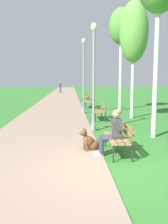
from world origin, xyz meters
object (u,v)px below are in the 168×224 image
at_px(dog_brown, 91,142).
at_px(birch_tree_fourth, 121,28).
at_px(birch_tree_third, 134,33).
at_px(park_bench_far, 89,101).
at_px(park_bench_furthest, 86,96).
at_px(lamp_post_mid, 84,75).
at_px(lamp_post_near, 94,76).
at_px(person_seated_on_near_bench, 113,130).
at_px(park_bench_mid, 100,110).
at_px(park_bench_near, 120,136).
at_px(pedestrian_distant, 60,87).

bearing_deg(dog_brown, birch_tree_fourth, 73.53).
distance_m(birch_tree_third, birch_tree_fourth, 3.42).
distance_m(park_bench_far, birch_tree_third, 6.43).
bearing_deg(park_bench_furthest, dog_brown, -93.15).
height_order(lamp_post_mid, birch_tree_fourth, birch_tree_fourth).
bearing_deg(lamp_post_near, lamp_post_mid, 91.37).
bearing_deg(park_bench_furthest, park_bench_far, -90.67).
xyz_separation_m(dog_brown, lamp_post_mid, (0.23, 7.81, 2.01)).
height_order(person_seated_on_near_bench, birch_tree_third, birch_tree_third).
relative_size(park_bench_far, lamp_post_near, 0.36).
distance_m(park_bench_mid, lamp_post_mid, 3.08).
relative_size(lamp_post_near, birch_tree_third, 0.70).
xyz_separation_m(park_bench_mid, lamp_post_mid, (-0.69, 2.43, 1.76)).
distance_m(park_bench_mid, dog_brown, 5.47).
bearing_deg(lamp_post_mid, person_seated_on_near_bench, -87.58).
bearing_deg(park_bench_near, park_bench_mid, 88.64).
distance_m(park_bench_near, person_seated_on_near_bench, 0.28).
relative_size(park_bench_far, person_seated_on_near_bench, 1.20).
height_order(birch_tree_fourth, pedestrian_distant, birch_tree_fourth).
distance_m(lamp_post_near, birch_tree_fourth, 7.43).
relative_size(park_bench_furthest, lamp_post_mid, 0.34).
bearing_deg(birch_tree_fourth, birch_tree_third, -90.66).
height_order(park_bench_far, lamp_post_mid, lamp_post_mid).
xyz_separation_m(park_bench_mid, pedestrian_distant, (-2.90, 23.54, 0.33)).
distance_m(person_seated_on_near_bench, birch_tree_fourth, 10.74).
distance_m(park_bench_far, lamp_post_mid, 3.35).
xyz_separation_m(person_seated_on_near_bench, birch_tree_third, (2.08, 6.18, 3.69)).
distance_m(park_bench_far, birch_tree_fourth, 5.33).
xyz_separation_m(park_bench_furthest, lamp_post_near, (-0.51, -12.82, 1.64)).
bearing_deg(person_seated_on_near_bench, birch_tree_third, 71.39).
xyz_separation_m(park_bench_mid, birch_tree_third, (1.74, 0.42, 3.85)).
height_order(park_bench_near, dog_brown, park_bench_near).
height_order(dog_brown, birch_tree_fourth, birch_tree_fourth).
xyz_separation_m(park_bench_furthest, person_seated_on_near_bench, (-0.29, -15.98, 0.17)).
bearing_deg(birch_tree_fourth, pedestrian_distant, 103.28).
distance_m(person_seated_on_near_bench, lamp_post_mid, 8.35).
xyz_separation_m(park_bench_far, park_bench_furthest, (0.06, 5.00, 0.00)).
xyz_separation_m(park_bench_near, park_bench_mid, (0.13, 5.67, 0.00)).
bearing_deg(birch_tree_fourth, park_bench_near, -101.49).
height_order(person_seated_on_near_bench, pedestrian_distant, pedestrian_distant).
height_order(park_bench_near, pedestrian_distant, pedestrian_distant).
xyz_separation_m(lamp_post_near, lamp_post_mid, (-0.12, 5.03, 0.12)).
distance_m(person_seated_on_near_bench, lamp_post_near, 3.49).
bearing_deg(person_seated_on_near_bench, park_bench_near, 21.30).
xyz_separation_m(park_bench_furthest, pedestrian_distant, (-2.84, 13.32, 0.33)).
height_order(birch_tree_third, birch_tree_fourth, birch_tree_fourth).
bearing_deg(park_bench_mid, park_bench_furthest, 90.32).
bearing_deg(dog_brown, person_seated_on_near_bench, -32.97).
bearing_deg(park_bench_furthest, pedestrian_distant, 102.05).
bearing_deg(pedestrian_distant, dog_brown, -86.08).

